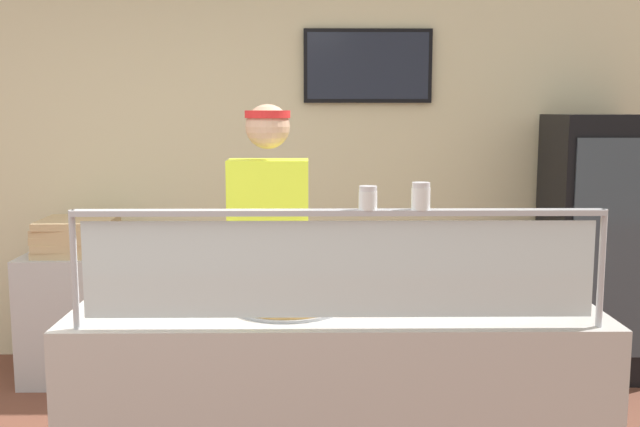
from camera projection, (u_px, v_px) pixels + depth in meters
shop_rear_unit at (326, 164)px, 5.14m from camera, size 6.49×0.13×2.70m
serving_counter at (336, 421)px, 3.00m from camera, size 2.09×0.66×0.95m
sneeze_guard at (339, 253)px, 2.63m from camera, size 1.92×0.06×0.43m
pizza_tray at (288, 304)px, 2.92m from camera, size 0.44×0.44×0.04m
pizza_server at (283, 300)px, 2.90m from camera, size 0.10×0.29×0.01m
parmesan_shaker at (368, 199)px, 2.60m from camera, size 0.07×0.07×0.08m
pepper_flake_shaker at (421, 198)px, 2.60m from camera, size 0.07×0.07×0.10m
worker_figure at (270, 262)px, 3.54m from camera, size 0.41×0.50×1.76m
drink_fridge at (596, 246)px, 4.79m from camera, size 0.62×0.60×1.70m
prep_shelf at (83, 316)px, 4.77m from camera, size 0.70×0.55×0.82m
pizza_box_stack at (77, 236)px, 4.69m from camera, size 0.47×0.47×0.22m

